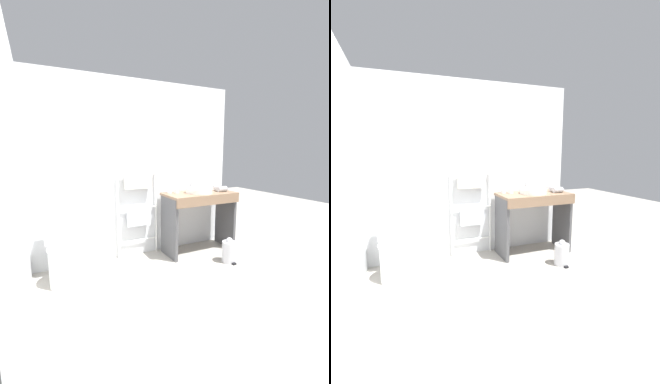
# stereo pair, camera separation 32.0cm
# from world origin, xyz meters

# --- Properties ---
(ground_plane) EXTENTS (12.00, 12.00, 0.00)m
(ground_plane) POSITION_xyz_m (0.00, 0.00, 0.00)
(ground_plane) COLOR #A8A399
(wall_back) EXTENTS (2.95, 0.12, 2.38)m
(wall_back) POSITION_xyz_m (0.00, 1.53, 1.19)
(wall_back) COLOR silver
(wall_back) RESTS_ON ground_plane
(wall_side) EXTENTS (0.12, 2.18, 2.38)m
(wall_side) POSITION_xyz_m (-1.41, 0.73, 1.19)
(wall_side) COLOR silver
(wall_side) RESTS_ON ground_plane
(toilet) EXTENTS (0.42, 0.53, 0.76)m
(toilet) POSITION_xyz_m (-0.99, 1.09, 0.31)
(toilet) COLOR white
(toilet) RESTS_ON ground_plane
(towel_radiator) EXTENTS (0.58, 0.06, 1.19)m
(towel_radiator) POSITION_xyz_m (-0.00, 1.42, 0.75)
(towel_radiator) COLOR white
(towel_radiator) RESTS_ON ground_plane
(vanity_counter) EXTENTS (1.01, 0.51, 0.87)m
(vanity_counter) POSITION_xyz_m (0.84, 1.17, 0.59)
(vanity_counter) COLOR #84664C
(vanity_counter) RESTS_ON ground_plane
(sink_basin) EXTENTS (0.37, 0.37, 0.07)m
(sink_basin) POSITION_xyz_m (0.82, 1.16, 0.90)
(sink_basin) COLOR white
(sink_basin) RESTS_ON vanity_counter
(faucet) EXTENTS (0.02, 0.10, 0.14)m
(faucet) POSITION_xyz_m (0.82, 1.37, 0.95)
(faucet) COLOR silver
(faucet) RESTS_ON vanity_counter
(cup_near_wall) EXTENTS (0.07, 0.07, 0.08)m
(cup_near_wall) POSITION_xyz_m (0.43, 1.33, 0.91)
(cup_near_wall) COLOR white
(cup_near_wall) RESTS_ON vanity_counter
(cup_near_edge) EXTENTS (0.07, 0.07, 0.07)m
(cup_near_edge) POSITION_xyz_m (0.52, 1.29, 0.90)
(cup_near_edge) COLOR white
(cup_near_edge) RESTS_ON vanity_counter
(hair_dryer) EXTENTS (0.19, 0.17, 0.08)m
(hair_dryer) POSITION_xyz_m (1.18, 1.12, 0.91)
(hair_dryer) COLOR #B7B7BC
(hair_dryer) RESTS_ON vanity_counter
(trash_bin) EXTENTS (0.19, 0.22, 0.33)m
(trash_bin) POSITION_xyz_m (0.98, 0.68, 0.15)
(trash_bin) COLOR silver
(trash_bin) RESTS_ON ground_plane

